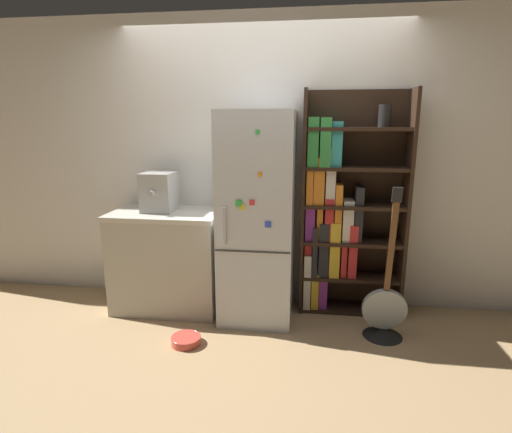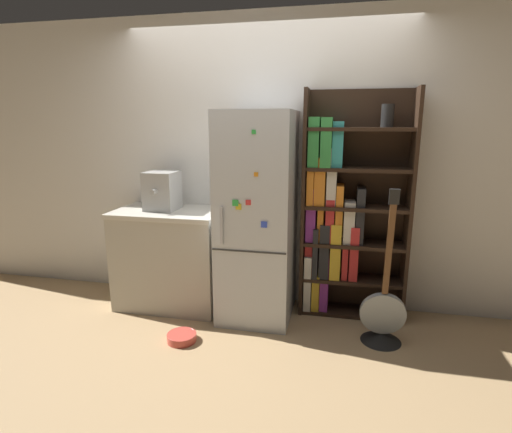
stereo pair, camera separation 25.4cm
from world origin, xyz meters
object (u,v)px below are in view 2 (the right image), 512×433
guitar (382,321)px  pet_bowl (182,337)px  refrigerator (257,218)px  bookshelf (341,215)px  espresso_machine (162,191)px

guitar → pet_bowl: 1.56m
refrigerator → pet_bowl: refrigerator is taller
refrigerator → bookshelf: size_ratio=0.91×
pet_bowl → refrigerator: bearing=50.6°
espresso_machine → guitar: size_ratio=0.28×
refrigerator → pet_bowl: 1.14m
guitar → pet_bowl: size_ratio=5.35×
refrigerator → pet_bowl: size_ratio=7.69×
bookshelf → refrigerator: bearing=-163.1°
guitar → pet_bowl: guitar is taller
bookshelf → espresso_machine: bookshelf is taller
bookshelf → pet_bowl: (-1.17, -0.80, -0.86)m
bookshelf → pet_bowl: bookshelf is taller
guitar → pet_bowl: (-1.53, -0.32, -0.14)m
espresso_machine → refrigerator: bearing=-3.4°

